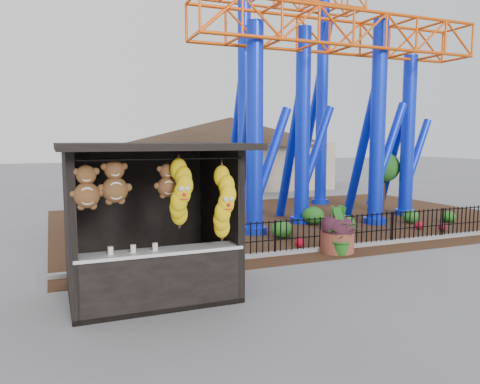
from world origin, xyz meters
name	(u,v)px	position (x,y,z in m)	size (l,w,h in m)	color
ground	(305,292)	(0.00, 0.00, 0.00)	(120.00, 120.00, 0.00)	slate
mulch_bed	(291,219)	(4.00, 8.00, 0.01)	(18.00, 12.00, 0.02)	#331E11
curb	(371,244)	(4.00, 3.00, 0.06)	(18.00, 0.18, 0.12)	gray
prize_booth	(151,223)	(-3.01, 0.91, 1.53)	(3.50, 3.40, 3.12)	black
picket_fence	(395,228)	(4.90, 3.00, 0.50)	(12.20, 0.06, 1.00)	black
roller_coaster	(315,57)	(5.12, 8.23, 6.44)	(11.00, 6.37, 10.82)	#0D27E4
terracotta_planter	(337,242)	(2.60, 2.70, 0.30)	(0.94, 0.94, 0.60)	brown
planter_foliage	(338,220)	(2.60, 2.70, 0.92)	(0.70, 0.70, 0.64)	#341521
potted_plant	(342,238)	(2.56, 2.43, 0.48)	(0.86, 0.75, 0.96)	#224D16
landscaping	(344,221)	(4.78, 5.54, 0.30)	(7.88, 3.70, 0.66)	#205C1B
pavilion	(230,141)	(6.00, 20.00, 3.07)	(15.00, 15.00, 4.80)	#BFAD8C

